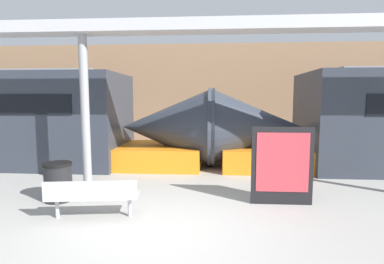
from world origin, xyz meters
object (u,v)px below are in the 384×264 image
Objects in this scene: poster_board at (282,166)px; support_column_near at (85,113)px; bench_near at (92,195)px; trash_bin at (58,182)px.

support_column_near is at bearing 169.20° from poster_board.
poster_board is 4.84m from support_column_near.
bench_near is 3.89m from poster_board.
bench_near is 1.49m from trash_bin.
poster_board is at bearing 7.70° from bench_near.
support_column_near reaches higher than poster_board.
bench_near is at bearing -164.44° from poster_board.
bench_near is 2.57m from support_column_near.
support_column_near is (-0.92, 1.92, 1.44)m from bench_near.
poster_board reaches higher than trash_bin.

